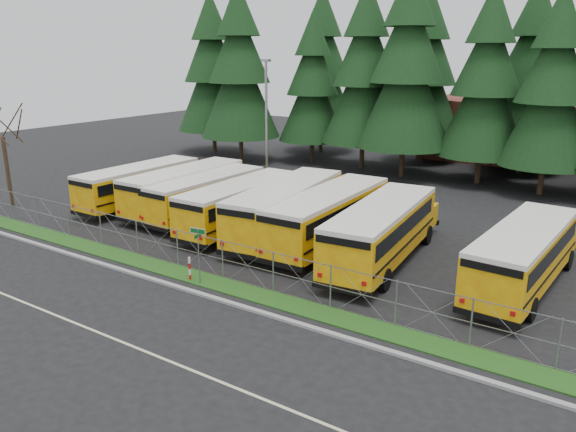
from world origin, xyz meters
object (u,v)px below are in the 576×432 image
at_px(bus_4, 289,210).
at_px(bus_6, 384,233).
at_px(bus_0, 144,186).
at_px(bus_3, 245,206).
at_px(street_sign, 198,244).
at_px(bus_2, 210,196).
at_px(light_standard, 266,121).
at_px(bus_5, 332,218).
at_px(bus_1, 188,190).
at_px(bus_east, 525,257).
at_px(striped_bollard, 190,269).

relative_size(bus_4, bus_6, 1.01).
bearing_deg(bus_0, bus_3, -1.47).
bearing_deg(bus_4, bus_3, 178.83).
distance_m(bus_0, street_sign, 15.53).
xyz_separation_m(bus_2, bus_6, (13.13, -1.39, 0.17)).
relative_size(bus_0, bus_3, 0.98).
xyz_separation_m(bus_6, light_standard, (-14.28, 9.51, 3.89)).
distance_m(bus_4, bus_5, 2.88).
distance_m(bus_1, light_standard, 8.83).
bearing_deg(bus_1, bus_east, -3.52).
relative_size(bus_1, bus_east, 0.99).
distance_m(bus_3, light_standard, 10.81).
height_order(striped_bollard, light_standard, light_standard).
relative_size(bus_6, light_standard, 1.21).
bearing_deg(bus_4, bus_0, 173.06).
relative_size(bus_1, street_sign, 4.11).
bearing_deg(bus_1, bus_5, -4.14).
bearing_deg(bus_4, striped_bollard, -98.54).
height_order(bus_3, bus_east, bus_east).
bearing_deg(bus_3, bus_1, 168.47).
relative_size(bus_east, street_sign, 4.13).
distance_m(bus_5, street_sign, 8.87).
bearing_deg(bus_1, bus_0, -168.36).
xyz_separation_m(bus_5, light_standard, (-10.64, 8.56, 3.91)).
distance_m(bus_0, bus_3, 9.40).
distance_m(bus_east, street_sign, 15.24).
distance_m(bus_1, bus_2, 2.32).
bearing_deg(bus_0, bus_5, 0.56).
bearing_deg(bus_3, street_sign, -67.20).
bearing_deg(bus_6, bus_4, 166.63).
bearing_deg(bus_east, striped_bollard, -146.31).
height_order(bus_1, bus_2, bus_1).
distance_m(bus_3, striped_bollard, 8.63).
distance_m(bus_4, bus_6, 6.59).
height_order(bus_3, bus_5, bus_5).
bearing_deg(striped_bollard, bus_3, 109.39).
distance_m(bus_east, striped_bollard, 15.83).
xyz_separation_m(bus_4, bus_5, (2.88, 0.03, -0.03)).
height_order(bus_6, street_sign, bus_6).
relative_size(bus_0, street_sign, 4.01).
distance_m(bus_5, light_standard, 14.20).
bearing_deg(bus_0, bus_east, -0.42).
bearing_deg(street_sign, bus_0, 146.69).
bearing_deg(bus_2, street_sign, -50.06).
height_order(bus_3, light_standard, light_standard).
bearing_deg(bus_5, light_standard, 139.97).
distance_m(bus_1, bus_6, 15.52).
bearing_deg(bus_4, bus_east, -8.60).
height_order(bus_1, striped_bollard, bus_1).
xyz_separation_m(bus_3, bus_4, (3.10, 0.31, 0.12)).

